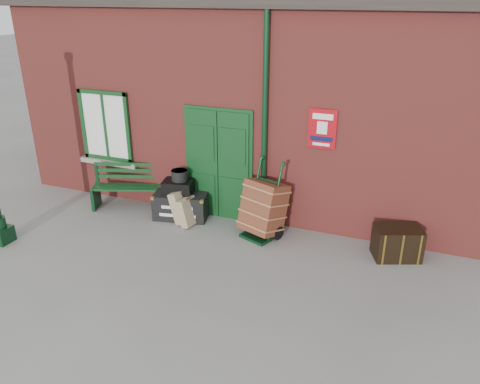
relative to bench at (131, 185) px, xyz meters
The scene contains 10 objects.
ground 2.60m from the bench, 28.60° to the right, with size 80.00×80.00×0.00m, color gray.
station_building 3.60m from the bench, 45.45° to the left, with size 10.30×4.30×4.36m.
bench is the anchor object (origin of this frame).
houdini_trunk 1.26m from the bench, ahead, with size 1.06×0.59×0.53m, color black.
strongbox 1.21m from the bench, ahead, with size 0.59×0.43×0.27m, color black.
hatbox 1.29m from the bench, ahead, with size 0.32×0.32×0.21m, color black.
suitcase_back 1.37m from the bench, 10.59° to the right, with size 0.18×0.46×0.64m, color tan.
suitcase_front 1.58m from the bench, 12.98° to the right, with size 0.16×0.41×0.55m, color tan.
porter_trolley 3.04m from the bench, ahead, with size 0.92×0.95×1.44m.
dark_trunk 5.46m from the bench, ahead, with size 0.78×0.51×0.56m, color black.
Camera 1 is at (3.25, -6.48, 4.25)m, focal length 35.00 mm.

